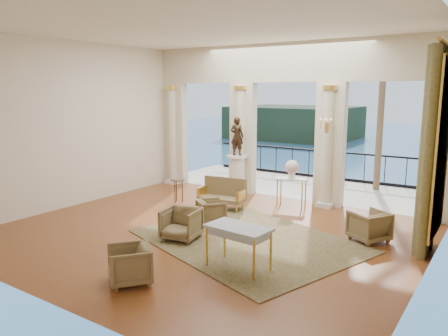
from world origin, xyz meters
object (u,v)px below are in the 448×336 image
Objects in this scene: armchair_d at (211,210)px; game_table at (238,231)px; side_table at (178,182)px; armchair_a at (181,222)px; statue at (237,136)px; armchair_b at (129,263)px; pedestal at (237,176)px; armchair_c at (369,225)px; settee at (223,193)px; console_table at (291,183)px.

game_table is (2.00, -1.97, 0.39)m from armchair_d.
game_table reaches higher than side_table.
side_table reaches higher than armchair_d.
game_table reaches higher than armchair_a.
game_table is (1.85, -0.64, 0.33)m from armchair_a.
statue is (-1.05, 2.82, 1.49)m from armchair_d.
armchair_d is 2.83m from game_table.
armchair_b is 6.57m from pedestal.
side_table is (-0.93, -1.70, -1.24)m from statue.
armchair_b is 0.57× the size of pedestal.
armchair_c is 3.64m from armchair_d.
armchair_d is 3.02m from pedestal.
pedestal is at bearing 101.13° from settee.
pedestal is (-1.20, 4.14, 0.21)m from armchair_a.
armchair_c is at bearing -23.44° from pedestal.
console_table is (0.80, 3.79, 0.28)m from armchair_a.
armchair_c is (3.39, 2.15, -0.02)m from armchair_a.
armchair_a is at bearing 145.49° from armchair_b.
game_table is at bearing -59.90° from settee.
game_table is at bearing -57.49° from pedestal.
armchair_d is at bearing 84.40° from armchair_a.
armchair_d is at bearing 102.08° from statue.
pedestal reaches higher than side_table.
armchair_a is 1.99m from game_table.
settee is (-0.51, 1.26, 0.10)m from armchair_d.
game_table is 5.04m from side_table.
pedestal reaches higher than settee.
console_table reaches higher than armchair_c.
statue reaches higher than side_table.
side_table is (-1.98, 1.12, 0.25)m from armchair_d.
pedestal is at bearing -98.33° from statue.
statue is (-1.85, 6.30, 1.45)m from armchair_b.
armchair_d is 2.67m from console_table.
statue is at bearing 61.23° from side_table.
armchair_c is 1.09× the size of side_table.
statue is at bearing 127.19° from game_table.
armchair_b is 6.73m from statue.
armchair_a is at bearing -83.48° from settee.
armchair_d is 3.35m from statue.
armchair_c is 4.08m from settee.
settee is 2.00× the size of side_table.
armchair_d is (-3.54, -0.83, -0.05)m from armchair_c.
game_table reaches higher than armchair_c.
armchair_a is at bearing 165.65° from game_table.
settee reaches higher than console_table.
armchair_a is 0.57× the size of settee.
game_table is 1.81× the size of side_table.
settee is (-4.05, 0.43, 0.05)m from armchair_c.
statue is 2.30m from side_table.
armchair_b is at bearing 139.73° from armchair_d.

